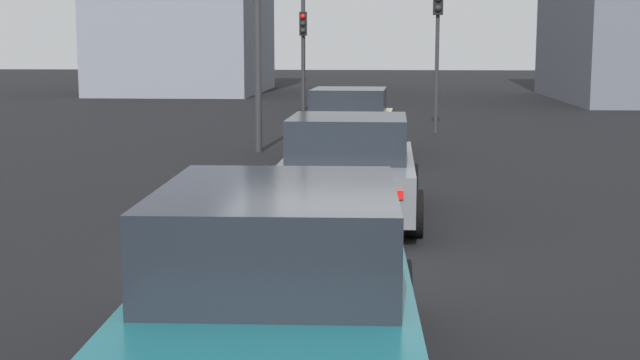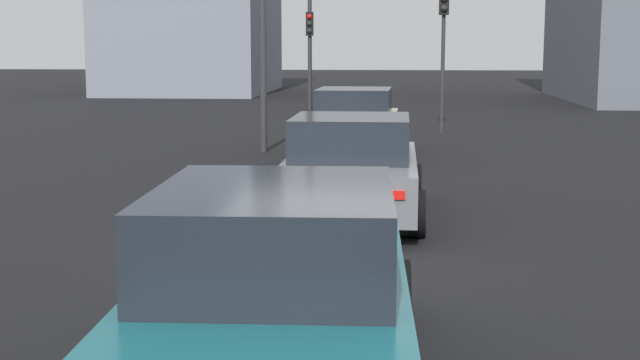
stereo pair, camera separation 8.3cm
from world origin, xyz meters
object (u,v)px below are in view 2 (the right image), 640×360
car_teal_third (278,294)px  traffic_light_near_right (310,40)px  car_beige_lead (355,122)px  street_lamp_kerbside (310,12)px  traffic_light_near_left (444,26)px  car_grey_second (351,169)px

car_teal_third → traffic_light_near_right: (28.15, 2.40, 1.97)m
car_beige_lead → car_teal_third: car_teal_third is taller
street_lamp_kerbside → traffic_light_near_left: bearing=-153.4°
street_lamp_kerbside → car_teal_third: bearing=-175.1°
traffic_light_near_left → car_beige_lead: bearing=-22.6°
car_beige_lead → traffic_light_near_left: bearing=-22.2°
car_grey_second → car_teal_third: 6.73m
car_teal_third → traffic_light_near_left: size_ratio=1.14×
car_grey_second → traffic_light_near_left: 13.16m
car_grey_second → traffic_light_near_right: (21.42, 2.62, 1.99)m
traffic_light_near_left → street_lamp_kerbside: bearing=-151.7°
car_beige_lead → car_grey_second: bearing=-175.9°
car_teal_third → traffic_light_near_left: bearing=-8.2°
traffic_light_near_left → traffic_light_near_right: traffic_light_near_left is taller
street_lamp_kerbside → traffic_light_near_right: bearing=-174.9°
car_beige_lead → traffic_light_near_left: 6.04m
street_lamp_kerbside → car_grey_second: bearing=-173.1°
car_grey_second → car_teal_third: (-6.73, 0.22, 0.02)m
car_grey_second → traffic_light_near_right: traffic_light_near_right is taller
car_beige_lead → car_grey_second: 7.71m
car_beige_lead → car_grey_second: car_beige_lead is taller
car_grey_second → traffic_light_near_right: size_ratio=1.12×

